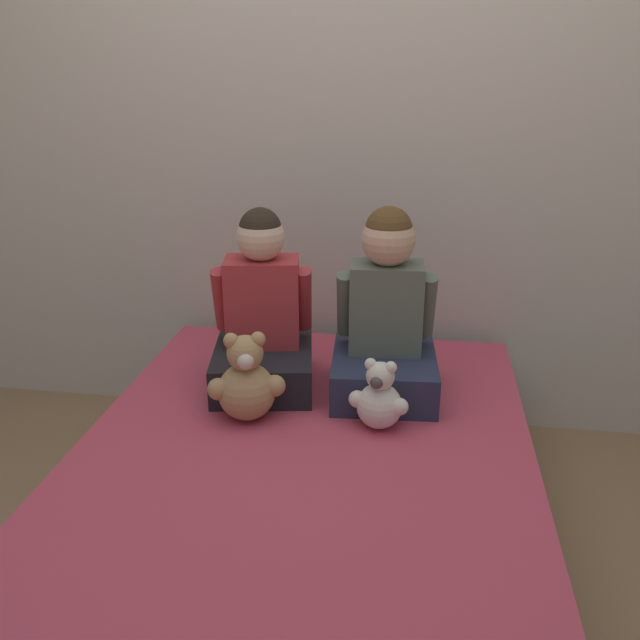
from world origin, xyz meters
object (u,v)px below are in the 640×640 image
bed (299,522)px  teddy_bear_held_by_right_child (379,399)px  teddy_bear_held_by_left_child (246,383)px  child_on_left (263,320)px  child_on_right (385,322)px

bed → teddy_bear_held_by_right_child: 0.45m
teddy_bear_held_by_left_child → teddy_bear_held_by_right_child: size_ratio=1.29×
teddy_bear_held_by_right_child → child_on_left: bearing=161.3°
child_on_left → teddy_bear_held_by_right_child: (0.43, -0.27, -0.14)m
child_on_left → teddy_bear_held_by_left_child: 0.29m
bed → teddy_bear_held_by_left_child: 0.46m
child_on_left → teddy_bear_held_by_right_child: bearing=-41.0°
teddy_bear_held_by_left_child → teddy_bear_held_by_right_child: 0.43m
child_on_right → teddy_bear_held_by_left_child: size_ratio=2.17×
teddy_bear_held_by_left_child → teddy_bear_held_by_right_child: (0.43, 0.00, -0.03)m
bed → child_on_right: bearing=67.3°
child_on_right → teddy_bear_held_by_right_child: 0.31m
child_on_left → child_on_right: (0.43, 0.00, 0.02)m
child_on_right → teddy_bear_held_by_left_child: child_on_right is taller
bed → child_on_right: child_on_right is taller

